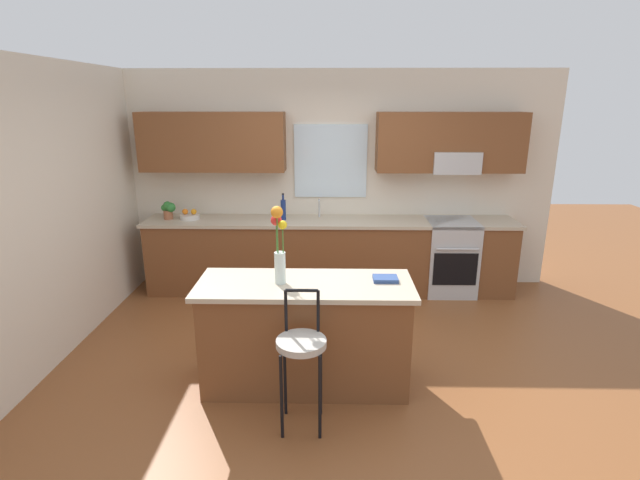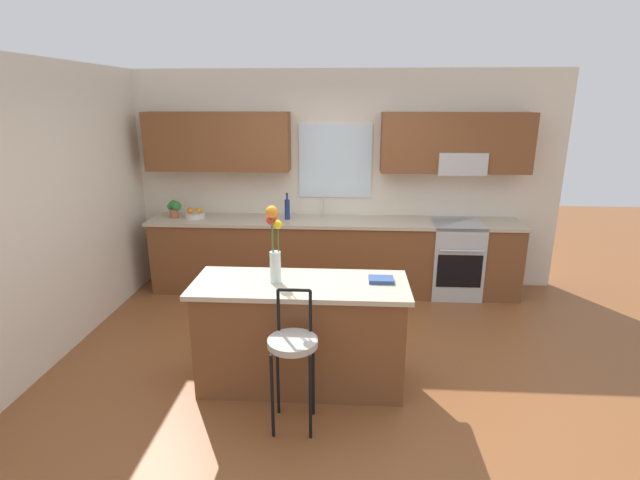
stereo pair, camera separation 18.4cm
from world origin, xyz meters
name	(u,v)px [view 1 (the left image)]	position (x,y,z in m)	size (l,w,h in m)	color
ground_plane	(330,358)	(0.00, 0.00, 0.00)	(14.00, 14.00, 0.00)	brown
wall_left	(56,210)	(-2.56, 0.30, 1.35)	(0.12, 4.60, 2.70)	beige
back_wall_assembly	(333,169)	(0.03, 1.98, 1.51)	(5.60, 0.50, 2.70)	beige
counter_run	(330,255)	(0.00, 1.70, 0.47)	(4.56, 0.64, 0.92)	brown
sink_faucet	(319,206)	(-0.14, 1.84, 1.06)	(0.02, 0.13, 0.23)	#B7BABC
oven_range	(450,257)	(1.49, 1.68, 0.46)	(0.60, 0.64, 0.92)	#B7BABC
kitchen_island	(305,334)	(-0.21, -0.40, 0.46)	(1.75, 0.68, 0.92)	brown
bar_stool_near	(301,349)	(-0.21, -0.95, 0.64)	(0.36, 0.36, 1.04)	black
flower_vase	(279,245)	(-0.41, -0.41, 1.24)	(0.13, 0.15, 0.64)	silver
cookbook	(385,279)	(0.45, -0.34, 0.94)	(0.20, 0.15, 0.03)	navy
fruit_bowl_oranges	(190,216)	(-1.74, 1.70, 0.96)	(0.24, 0.24, 0.13)	silver
bottle_olive_oil	(283,209)	(-0.58, 1.70, 1.05)	(0.06, 0.06, 0.33)	navy
potted_plant_small	(168,209)	(-1.99, 1.70, 1.05)	(0.18, 0.12, 0.22)	#9E5B3D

